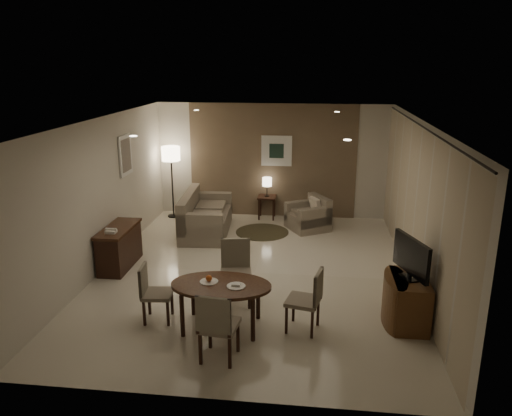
# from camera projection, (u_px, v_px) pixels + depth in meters

# --- Properties ---
(room_shell) EXTENTS (5.50, 7.00, 2.70)m
(room_shell) POSITION_uv_depth(u_px,v_px,m) (257.00, 194.00, 8.92)
(room_shell) COLOR beige
(room_shell) RESTS_ON ground
(taupe_accent) EXTENTS (3.96, 0.03, 2.70)m
(taupe_accent) POSITION_uv_depth(u_px,v_px,m) (272.00, 161.00, 11.85)
(taupe_accent) COLOR brown
(taupe_accent) RESTS_ON wall_back
(curtain_wall) EXTENTS (0.08, 6.70, 2.58)m
(curtain_wall) POSITION_uv_depth(u_px,v_px,m) (415.00, 207.00, 8.24)
(curtain_wall) COLOR beige
(curtain_wall) RESTS_ON wall_right
(curtain_rod) EXTENTS (0.03, 6.80, 0.03)m
(curtain_rod) POSITION_uv_depth(u_px,v_px,m) (423.00, 127.00, 7.87)
(curtain_rod) COLOR black
(curtain_rod) RESTS_ON wall_right
(art_back_frame) EXTENTS (0.72, 0.03, 0.72)m
(art_back_frame) POSITION_uv_depth(u_px,v_px,m) (277.00, 151.00, 11.75)
(art_back_frame) COLOR silver
(art_back_frame) RESTS_ON wall_back
(art_back_canvas) EXTENTS (0.34, 0.01, 0.34)m
(art_back_canvas) POSITION_uv_depth(u_px,v_px,m) (277.00, 151.00, 11.73)
(art_back_canvas) COLOR #192E23
(art_back_canvas) RESTS_ON wall_back
(art_left_frame) EXTENTS (0.03, 0.60, 0.80)m
(art_left_frame) POSITION_uv_depth(u_px,v_px,m) (125.00, 155.00, 9.85)
(art_left_frame) COLOR silver
(art_left_frame) RESTS_ON wall_left
(art_left_canvas) EXTENTS (0.01, 0.46, 0.64)m
(art_left_canvas) POSITION_uv_depth(u_px,v_px,m) (126.00, 155.00, 9.84)
(art_left_canvas) COLOR gray
(art_left_canvas) RESTS_ON wall_left
(downlight_nl) EXTENTS (0.10, 0.10, 0.01)m
(downlight_nl) POSITION_uv_depth(u_px,v_px,m) (133.00, 136.00, 6.60)
(downlight_nl) COLOR white
(downlight_nl) RESTS_ON ceiling
(downlight_nr) EXTENTS (0.10, 0.10, 0.01)m
(downlight_nr) POSITION_uv_depth(u_px,v_px,m) (347.00, 140.00, 6.29)
(downlight_nr) COLOR white
(downlight_nr) RESTS_ON ceiling
(downlight_fl) EXTENTS (0.10, 0.10, 0.01)m
(downlight_fl) POSITION_uv_depth(u_px,v_px,m) (196.00, 110.00, 10.03)
(downlight_fl) COLOR white
(downlight_fl) RESTS_ON ceiling
(downlight_fr) EXTENTS (0.10, 0.10, 0.01)m
(downlight_fr) POSITION_uv_depth(u_px,v_px,m) (337.00, 112.00, 9.71)
(downlight_fr) COLOR white
(downlight_fr) RESTS_ON ceiling
(console_desk) EXTENTS (0.48, 1.20, 0.75)m
(console_desk) POSITION_uv_depth(u_px,v_px,m) (119.00, 247.00, 9.10)
(console_desk) COLOR #482C17
(console_desk) RESTS_ON floor
(telephone) EXTENTS (0.20, 0.14, 0.09)m
(telephone) POSITION_uv_depth(u_px,v_px,m) (111.00, 231.00, 8.69)
(telephone) COLOR white
(telephone) RESTS_ON console_desk
(tv_cabinet) EXTENTS (0.48, 0.90, 0.70)m
(tv_cabinet) POSITION_uv_depth(u_px,v_px,m) (409.00, 301.00, 7.12)
(tv_cabinet) COLOR brown
(tv_cabinet) RESTS_ON floor
(flat_tv) EXTENTS (0.36, 0.85, 0.60)m
(flat_tv) POSITION_uv_depth(u_px,v_px,m) (411.00, 257.00, 6.93)
(flat_tv) COLOR black
(flat_tv) RESTS_ON tv_cabinet
(dining_table) EXTENTS (1.41, 0.88, 0.66)m
(dining_table) POSITION_uv_depth(u_px,v_px,m) (221.00, 306.00, 7.02)
(dining_table) COLOR #482C17
(dining_table) RESTS_ON floor
(chair_near) EXTENTS (0.51, 0.51, 0.95)m
(chair_near) POSITION_uv_depth(u_px,v_px,m) (219.00, 324.00, 6.24)
(chair_near) COLOR #7A6F5E
(chair_near) RESTS_ON floor
(chair_far) EXTENTS (0.55, 0.55, 0.99)m
(chair_far) POSITION_uv_depth(u_px,v_px,m) (236.00, 274.00, 7.68)
(chair_far) COLOR #7A6F5E
(chair_far) RESTS_ON floor
(chair_left) EXTENTS (0.45, 0.45, 0.85)m
(chair_left) POSITION_uv_depth(u_px,v_px,m) (158.00, 293.00, 7.19)
(chair_left) COLOR #7A6F5E
(chair_left) RESTS_ON floor
(chair_right) EXTENTS (0.53, 0.53, 0.91)m
(chair_right) POSITION_uv_depth(u_px,v_px,m) (303.00, 300.00, 6.92)
(chair_right) COLOR #7A6F5E
(chair_right) RESTS_ON floor
(plate_a) EXTENTS (0.26, 0.26, 0.02)m
(plate_a) POSITION_uv_depth(u_px,v_px,m) (209.00, 282.00, 6.99)
(plate_a) COLOR white
(plate_a) RESTS_ON dining_table
(plate_b) EXTENTS (0.26, 0.26, 0.02)m
(plate_b) POSITION_uv_depth(u_px,v_px,m) (236.00, 286.00, 6.85)
(plate_b) COLOR white
(plate_b) RESTS_ON dining_table
(fruit_apple) EXTENTS (0.09, 0.09, 0.09)m
(fruit_apple) POSITION_uv_depth(u_px,v_px,m) (209.00, 278.00, 6.97)
(fruit_apple) COLOR #C95117
(fruit_apple) RESTS_ON plate_a
(napkin) EXTENTS (0.12, 0.08, 0.03)m
(napkin) POSITION_uv_depth(u_px,v_px,m) (236.00, 285.00, 6.84)
(napkin) COLOR white
(napkin) RESTS_ON plate_b
(round_rug) EXTENTS (1.17, 1.17, 0.01)m
(round_rug) POSITION_uv_depth(u_px,v_px,m) (262.00, 232.00, 11.02)
(round_rug) COLOR #3F3B23
(round_rug) RESTS_ON floor
(sofa) EXTENTS (1.95, 1.07, 0.89)m
(sofa) POSITION_uv_depth(u_px,v_px,m) (206.00, 213.00, 10.87)
(sofa) COLOR #7A6F5E
(sofa) RESTS_ON floor
(armchair) EXTENTS (1.09, 1.10, 0.73)m
(armchair) POSITION_uv_depth(u_px,v_px,m) (308.00, 213.00, 11.13)
(armchair) COLOR #7A6F5E
(armchair) RESTS_ON floor
(side_table) EXTENTS (0.43, 0.43, 0.54)m
(side_table) POSITION_uv_depth(u_px,v_px,m) (267.00, 207.00, 11.94)
(side_table) COLOR black
(side_table) RESTS_ON floor
(table_lamp) EXTENTS (0.22, 0.22, 0.50)m
(table_lamp) POSITION_uv_depth(u_px,v_px,m) (267.00, 186.00, 11.80)
(table_lamp) COLOR #FFEAC1
(table_lamp) RESTS_ON side_table
(floor_lamp) EXTENTS (0.43, 0.43, 1.71)m
(floor_lamp) POSITION_uv_depth(u_px,v_px,m) (172.00, 182.00, 11.89)
(floor_lamp) COLOR #FFE5B7
(floor_lamp) RESTS_ON floor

